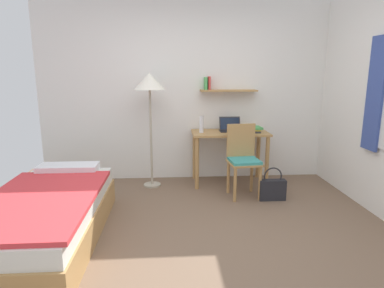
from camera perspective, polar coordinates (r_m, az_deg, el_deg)
name	(u,v)px	position (r m, az deg, el deg)	size (l,w,h in m)	color
ground_plane	(205,242)	(3.29, 2.20, -16.57)	(5.28, 5.28, 0.00)	brown
wall_back	(191,92)	(4.90, -0.15, 8.96)	(4.40, 0.27, 2.60)	white
bed	(46,217)	(3.50, -23.95, -11.50)	(0.98, 1.99, 0.54)	#B2844C
desk	(230,142)	(4.74, 6.55, 0.42)	(1.08, 0.56, 0.76)	#B2844C
desk_chair	(243,157)	(4.31, 8.84, -2.28)	(0.43, 0.42, 0.93)	#B2844C
standing_lamp	(150,87)	(4.52, -7.37, 9.82)	(0.42, 0.42, 1.58)	#B2A893
laptop	(230,127)	(4.77, 6.64, 2.87)	(0.31, 0.21, 0.20)	black
water_bottle	(201,125)	(4.60, 1.65, 3.39)	(0.06, 0.06, 0.23)	silver
book_stack	(255,129)	(4.73, 10.84, 2.52)	(0.18, 0.24, 0.08)	#333338
handbag	(272,189)	(4.32, 13.75, -7.56)	(0.33, 0.11, 0.43)	#232328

